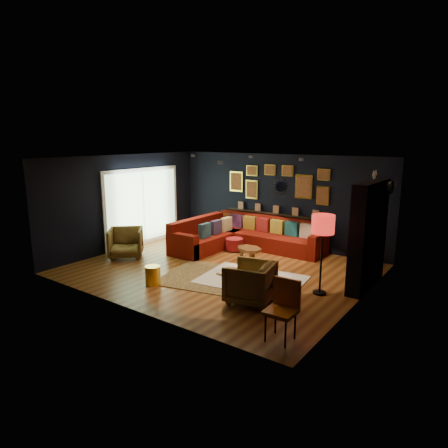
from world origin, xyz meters
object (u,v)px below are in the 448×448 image
Objects in this scene: dog at (237,272)px; gold_stool at (153,275)px; sectional at (241,237)px; pouf at (234,244)px; coffee_table at (249,250)px; armchair_right at (250,280)px; orange_chair at (283,304)px; armchair_left at (126,241)px; floor_lamp at (323,228)px.

gold_stool is at bearing -130.16° from dog.
gold_stool is (0.06, -3.45, -0.12)m from sectional.
sectional is at bearing 88.49° from pouf.
armchair_right is at bearing -57.12° from coffee_table.
gold_stool is 3.36m from orange_chair.
sectional is 3.73m from armchair_right.
sectional is at bearing 132.25° from coffee_table.
pouf is 0.40× the size of dog.
armchair_left is 5.17m from floor_lamp.
pouf is 0.57× the size of armchair_left.
floor_lamp is at bearing 129.16° from armchair_right.
orange_chair reaches higher than armchair_left.
armchair_right reaches higher than gold_stool.
floor_lamp is at bearing -35.71° from armchair_left.
floor_lamp is (-0.25, 2.05, 0.79)m from orange_chair.
orange_chair is 2.60m from dog.
floor_lamp is (2.23, -0.89, 1.04)m from coffee_table.
orange_chair is 0.78× the size of dog.
pouf is at bearing 143.31° from coffee_table.
coffee_table is at bearing -14.68° from armchair_left.
orange_chair is (3.36, -3.90, 0.24)m from sectional.
coffee_table is (0.88, -0.97, -0.01)m from sectional.
floor_lamp is (3.06, 1.59, 1.15)m from gold_stool.
dog is at bearing 41.99° from gold_stool.
coffee_table is at bearing -47.75° from sectional.
floor_lamp is 2.10m from dog.
floor_lamp is at bearing -26.40° from pouf.
sectional reaches higher than armchair_left.
dog reaches higher than pouf.
pouf is at bearing 131.43° from orange_chair.
orange_chair is (3.37, -3.60, 0.37)m from pouf.
pouf is 0.51× the size of orange_chair.
coffee_table is 1.70× the size of pouf.
floor_lamp is (3.11, -1.86, 1.02)m from sectional.
armchair_left is 2.23m from gold_stool.
dog is at bearing -58.22° from sectional.
armchair_right is 1.13m from dog.
sectional is 2.82× the size of dog.
gold_stool is (-2.14, -0.44, -0.22)m from armchair_right.
coffee_table is 0.68× the size of dog.
pouf is (-0.89, 0.66, -0.12)m from coffee_table.
coffee_table is 1.12m from pouf.
coffee_table is at bearing 119.59° from dog.
orange_chair is at bearing -46.85° from pouf.
coffee_table is at bearing 71.50° from gold_stool.
sectional is at bearing -156.17° from armchair_right.
pouf is 2.39m from dog.
armchair_left is at bearing -131.80° from pouf.
gold_stool is 1.80m from dog.
coffee_table is 1.37m from dog.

